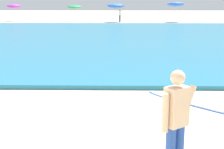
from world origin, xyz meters
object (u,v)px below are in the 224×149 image
object	(u,v)px
beach_umbrella_2	(116,6)
beachgoer_near_row_left	(120,15)
surfer_with_board	(187,113)
beach_umbrella_1	(74,7)
beach_umbrella_3	(176,4)
beach_umbrella_0	(14,6)

from	to	relation	value
beach_umbrella_2	beachgoer_near_row_left	xyz separation A→B (m)	(0.51, -0.72, -1.10)
surfer_with_board	beach_umbrella_1	world-z (taller)	beach_umbrella_1
beach_umbrella_1	beach_umbrella_2	distance (m)	5.73
surfer_with_board	beach_umbrella_1	xyz separation A→B (m)	(-6.77, 39.25, 0.76)
beach_umbrella_2	beachgoer_near_row_left	world-z (taller)	beach_umbrella_2
beach_umbrella_2	beach_umbrella_3	world-z (taller)	beach_umbrella_3
surfer_with_board	beach_umbrella_0	distance (m)	40.65
beachgoer_near_row_left	surfer_with_board	bearing A→B (deg)	-88.59
beach_umbrella_2	beachgoer_near_row_left	bearing A→B (deg)	-54.61
surfer_with_board	beachgoer_near_row_left	size ratio (longest dim) A/B	1.31
beach_umbrella_0	surfer_with_board	bearing A→B (deg)	-69.46
beach_umbrella_0	beachgoer_near_row_left	xyz separation A→B (m)	(13.36, -1.51, -1.02)
beach_umbrella_0	beachgoer_near_row_left	distance (m)	13.49
beach_umbrella_2	beach_umbrella_3	xyz separation A→B (m)	(7.36, 0.09, 0.17)
surfer_with_board	beach_umbrella_2	distance (m)	37.30
beach_umbrella_1	beach_umbrella_3	bearing A→B (deg)	-8.48
beach_umbrella_0	beach_umbrella_2	bearing A→B (deg)	-3.54
beach_umbrella_1	beach_umbrella_2	world-z (taller)	beach_umbrella_2
beach_umbrella_3	beachgoer_near_row_left	bearing A→B (deg)	-173.28
surfer_with_board	beach_umbrella_1	bearing A→B (deg)	99.79
beach_umbrella_1	beachgoer_near_row_left	distance (m)	6.54
beach_umbrella_0	beach_umbrella_3	distance (m)	20.23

